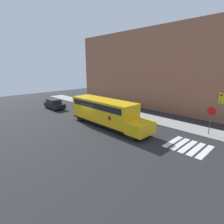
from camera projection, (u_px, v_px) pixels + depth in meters
ground_plane at (92, 123)px, 21.22m from camera, size 60.00×60.00×0.00m
sidewalk_strip at (127, 113)px, 25.60m from camera, size 44.00×3.00×0.15m
building_backdrop at (154, 70)px, 28.44m from camera, size 32.00×4.00×12.43m
crosswalk_stripes at (188, 146)px, 15.09m from camera, size 3.30×3.20×0.01m
school_bus at (105, 111)px, 19.93m from camera, size 10.72×2.57×3.05m
parked_car at (54, 104)px, 28.49m from camera, size 4.15×1.77×1.55m
stop_sign at (211, 117)px, 17.00m from camera, size 0.80×0.10×2.92m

